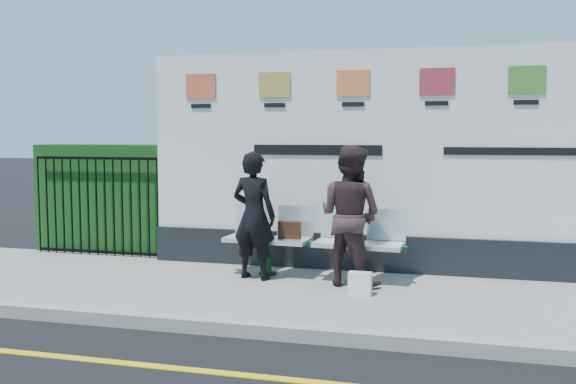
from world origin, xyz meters
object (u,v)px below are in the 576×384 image
(woman_left, at_px, (254,216))
(billboard, at_px, (435,177))
(bench, at_px, (312,259))
(woman_right, at_px, (350,216))

(woman_left, bearing_deg, billboard, -146.09)
(bench, height_order, woman_left, woman_left)
(woman_right, bearing_deg, woman_left, 21.49)
(billboard, distance_m, woman_left, 2.47)
(bench, bearing_deg, billboard, 28.48)
(billboard, distance_m, bench, 1.97)
(billboard, height_order, woman_left, billboard)
(billboard, relative_size, bench, 3.41)
(billboard, xyz_separation_m, woman_left, (-2.24, -0.93, -0.48))
(billboard, bearing_deg, bench, -155.32)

